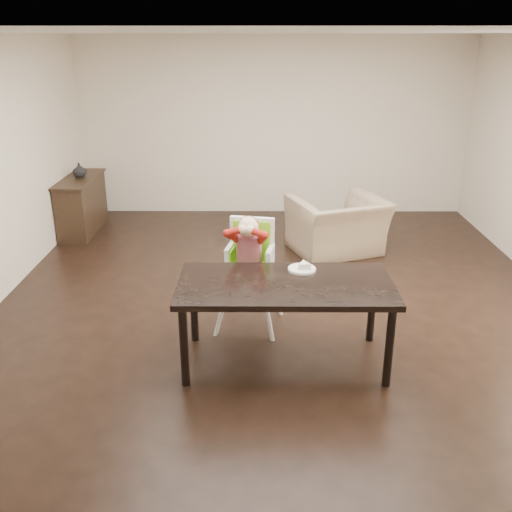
{
  "coord_description": "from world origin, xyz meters",
  "views": [
    {
      "loc": [
        -0.23,
        -5.42,
        2.67
      ],
      "look_at": [
        -0.26,
        -0.66,
        0.83
      ],
      "focal_mm": 40.0,
      "sensor_mm": 36.0,
      "label": 1
    }
  ],
  "objects_px": {
    "dining_table": "(285,291)",
    "sideboard": "(82,205)",
    "high_chair": "(249,249)",
    "armchair": "(338,216)"
  },
  "relations": [
    {
      "from": "dining_table",
      "to": "sideboard",
      "type": "xyz_separation_m",
      "value": [
        -2.77,
        3.56,
        -0.27
      ]
    },
    {
      "from": "dining_table",
      "to": "sideboard",
      "type": "distance_m",
      "value": 4.52
    },
    {
      "from": "high_chair",
      "to": "armchair",
      "type": "xyz_separation_m",
      "value": [
        1.11,
        2.01,
        -0.3
      ]
    },
    {
      "from": "high_chair",
      "to": "armchair",
      "type": "distance_m",
      "value": 2.31
    },
    {
      "from": "dining_table",
      "to": "sideboard",
      "type": "bearing_deg",
      "value": 127.93
    },
    {
      "from": "armchair",
      "to": "high_chair",
      "type": "bearing_deg",
      "value": 40.84
    },
    {
      "from": "armchair",
      "to": "dining_table",
      "type": "bearing_deg",
      "value": 53.29
    },
    {
      "from": "high_chair",
      "to": "armchair",
      "type": "relative_size",
      "value": 1.0
    },
    {
      "from": "high_chair",
      "to": "dining_table",
      "type": "bearing_deg",
      "value": -55.66
    },
    {
      "from": "dining_table",
      "to": "sideboard",
      "type": "height_order",
      "value": "sideboard"
    }
  ]
}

